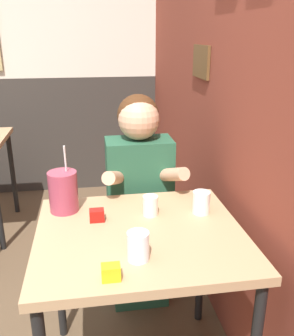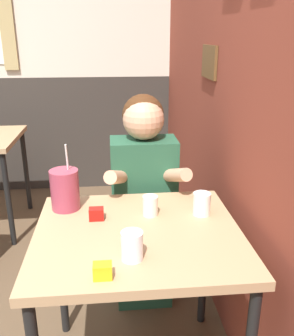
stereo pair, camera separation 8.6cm
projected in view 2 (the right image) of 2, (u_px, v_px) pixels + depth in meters
name	position (u px, v px, depth m)	size (l,w,h in m)	color
brick_wall_right	(210.00, 57.00, 2.21)	(0.08, 4.68, 2.70)	brown
back_wall	(35.00, 48.00, 3.37)	(5.42, 0.09, 2.70)	beige
main_table	(138.00, 250.00, 1.49)	(0.81, 0.72, 0.75)	tan
person_seated	(144.00, 200.00, 2.01)	(0.42, 0.41, 1.20)	#235138
cocktail_pitcher	(65.00, 190.00, 1.62)	(0.12, 0.12, 0.30)	#99384C
glass_near_pitcher	(132.00, 246.00, 1.26)	(0.08, 0.08, 0.10)	silver
glass_center	(202.00, 204.00, 1.58)	(0.07, 0.07, 0.10)	silver
glass_far_side	(150.00, 206.00, 1.58)	(0.07, 0.07, 0.09)	silver
condiment_ketchup	(96.00, 214.00, 1.55)	(0.06, 0.04, 0.05)	#B7140F
condiment_mustard	(103.00, 271.00, 1.17)	(0.06, 0.04, 0.05)	yellow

